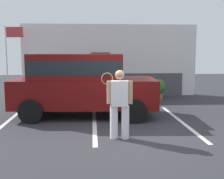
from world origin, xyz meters
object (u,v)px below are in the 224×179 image
(tennis_player_man, at_px, (119,103))
(potted_plant_by_porch, at_px, (158,88))
(parked_suv, at_px, (82,82))
(flag_pole, at_px, (10,49))

(tennis_player_man, bearing_deg, potted_plant_by_porch, -104.88)
(parked_suv, relative_size, flag_pole, 1.44)
(parked_suv, xyz_separation_m, potted_plant_by_porch, (3.31, 3.24, -0.64))
(parked_suv, relative_size, potted_plant_by_porch, 5.18)
(parked_suv, xyz_separation_m, flag_pole, (-3.26, 3.60, 1.10))
(parked_suv, distance_m, potted_plant_by_porch, 4.68)
(tennis_player_man, xyz_separation_m, potted_plant_by_porch, (2.31, 5.77, -0.38))
(tennis_player_man, relative_size, potted_plant_by_porch, 1.86)
(potted_plant_by_porch, relative_size, flag_pole, 0.28)
(tennis_player_man, relative_size, flag_pole, 0.52)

